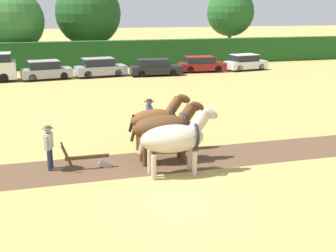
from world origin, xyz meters
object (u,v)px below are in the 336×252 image
parked_car_center (155,67)px  draft_horse_lead_left (175,138)px  draft_horse_trail_left (157,119)px  tree_center_right (230,12)px  tree_center_left (12,20)px  draft_horse_lead_right (165,127)px  plow (91,160)px  parked_car_center_right (201,64)px  parked_car_left (46,70)px  farmer_beside_team (149,115)px  parked_car_center_left (100,68)px  tree_center (88,13)px  parked_car_right (245,62)px  farmer_at_plow (49,144)px

parked_car_center → draft_horse_lead_left: bearing=-98.8°
draft_horse_trail_left → parked_car_center: size_ratio=0.59×
tree_center_right → draft_horse_lead_left: bearing=-116.8°
tree_center_left → draft_horse_lead_right: bearing=-77.1°
plow → parked_car_center_right: size_ratio=0.41×
tree_center_left → parked_car_left: bearing=-73.6°
farmer_beside_team → parked_car_center_left: 18.66m
tree_center → plow: (-3.27, -32.27, -4.82)m
tree_center_left → parked_car_center: tree_center_left is taller
farmer_beside_team → parked_car_center_left: bearing=91.3°
plow → parked_car_center_right: bearing=61.2°
parked_car_left → parked_car_right: size_ratio=1.03×
draft_horse_trail_left → parked_car_left: 20.48m
draft_horse_lead_right → parked_car_center_left: bearing=90.0°
tree_center → draft_horse_trail_left: (-0.46, -30.97, -3.83)m
farmer_beside_team → parked_car_right: (13.84, 18.84, -0.36)m
tree_center_right → parked_car_center_right: tree_center_right is taller
parked_car_left → draft_horse_trail_left: bearing=-86.8°
draft_horse_trail_left → parked_car_center_left: (0.20, 20.34, -0.56)m
tree_center_left → parked_car_center: (12.09, -10.38, -3.80)m
farmer_at_plow → parked_car_center_right: farmer_at_plow is taller
tree_center_left → plow: tree_center_left is taller
plow → farmer_beside_team: bearing=46.5°
tree_center_right → parked_car_center_left: bearing=-150.2°
draft_horse_lead_left → parked_car_right: bearing=59.5°
draft_horse_trail_left → parked_car_center_right: (9.52, 20.61, -0.63)m
tree_center → parked_car_right: (13.46, -10.44, -4.43)m
parked_car_center → draft_horse_trail_left: bearing=-100.3°
tree_center_left → farmer_beside_team: bearing=-75.5°
draft_horse_lead_left → parked_car_right: 27.07m
plow → parked_car_center_left: bearing=82.6°
farmer_beside_team → tree_center_left: bearing=106.1°
draft_horse_trail_left → farmer_at_plow: size_ratio=1.60×
draft_horse_trail_left → parked_car_left: draft_horse_trail_left is taller
tree_center_right → draft_horse_trail_left: tree_center_right is taller
parked_car_center_right → tree_center: bearing=135.9°
parked_car_center_right → parked_car_right: size_ratio=1.06×
tree_center → parked_car_left: size_ratio=2.04×
draft_horse_lead_left → farmer_at_plow: size_ratio=1.77×
farmer_at_plow → parked_car_right: (18.16, 21.52, -0.24)m
tree_center_right → plow: bearing=-121.7°
tree_center_right → plow: tree_center_right is taller
farmer_beside_team → parked_car_center: farmer_beside_team is taller
tree_center_left → plow: 31.91m
tree_center_left → farmer_at_plow: 31.36m
farmer_beside_team → parked_car_center: 18.59m
parked_car_right → tree_center: bearing=133.6°
draft_horse_trail_left → parked_car_right: 24.81m
parked_car_center → parked_car_left: bearing=-178.7°
draft_horse_lead_left → parked_car_right: size_ratio=0.71×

